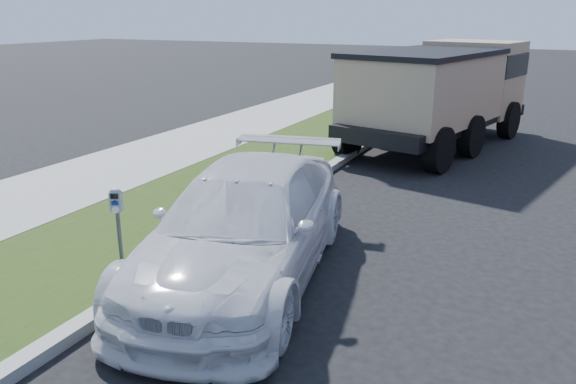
% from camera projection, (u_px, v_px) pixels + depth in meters
% --- Properties ---
extents(ground, '(120.00, 120.00, 0.00)m').
position_uv_depth(ground, '(350.00, 298.00, 7.46)').
color(ground, black).
rests_on(ground, ground).
extents(streetside, '(6.12, 50.00, 0.15)m').
position_uv_depth(streetside, '(126.00, 195.00, 11.46)').
color(streetside, gray).
rests_on(streetside, ground).
extents(parking_meter, '(0.20, 0.17, 1.23)m').
position_uv_depth(parking_meter, '(117.00, 212.00, 7.70)').
color(parking_meter, '#3F4247').
rests_on(parking_meter, ground).
extents(white_wagon, '(3.25, 5.74, 1.57)m').
position_uv_depth(white_wagon, '(248.00, 224.00, 7.90)').
color(white_wagon, silver).
rests_on(white_wagon, ground).
extents(dump_truck, '(4.20, 7.59, 2.81)m').
position_uv_depth(dump_truck, '(443.00, 89.00, 15.78)').
color(dump_truck, black).
rests_on(dump_truck, ground).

